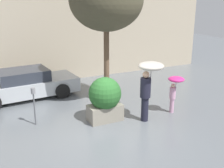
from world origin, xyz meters
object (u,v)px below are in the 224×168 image
(parking_meter, at_px, (34,99))
(street_tree, at_px, (106,0))
(planter_box, at_px, (105,98))
(person_child, at_px, (175,86))
(person_adult, at_px, (149,78))
(parked_car_near, at_px, (24,85))

(parking_meter, bearing_deg, street_tree, 16.26)
(parking_meter, bearing_deg, planter_box, -17.75)
(person_child, distance_m, street_tree, 4.05)
(person_adult, bearing_deg, parked_car_near, 154.44)
(person_adult, height_order, street_tree, street_tree)
(planter_box, relative_size, person_adult, 0.74)
(street_tree, height_order, parking_meter, street_tree)
(street_tree, bearing_deg, person_child, -49.97)
(person_child, bearing_deg, street_tree, -172.61)
(parked_car_near, xyz_separation_m, parking_meter, (-0.12, -2.91, 0.36))
(person_adult, height_order, person_child, person_adult)
(person_child, height_order, parking_meter, person_child)
(person_adult, height_order, parking_meter, person_adult)
(person_child, distance_m, parking_meter, 4.97)
(planter_box, bearing_deg, person_child, -10.56)
(person_child, bearing_deg, parked_car_near, -163.76)
(person_adult, bearing_deg, person_child, 32.83)
(planter_box, distance_m, parked_car_near, 4.21)
(planter_box, relative_size, parked_car_near, 0.34)
(person_child, xyz_separation_m, parked_car_near, (-4.70, 4.11, -0.47))
(person_adult, height_order, parked_car_near, person_adult)
(planter_box, relative_size, street_tree, 0.30)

